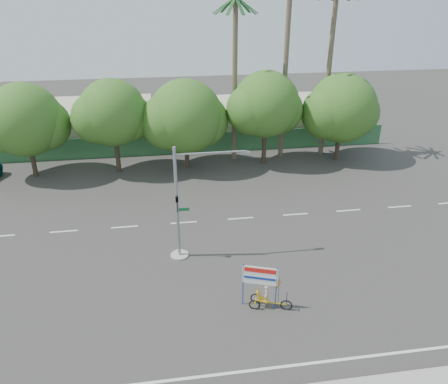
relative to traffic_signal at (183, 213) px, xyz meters
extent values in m
plane|color=#33302D|center=(2.20, -3.98, -2.92)|extent=(120.00, 120.00, 0.00)
cube|color=#336B3D|center=(2.20, 17.52, -1.92)|extent=(38.00, 0.08, 2.00)
cube|color=beige|center=(-7.80, 22.02, -0.92)|extent=(12.00, 8.00, 4.00)
cube|color=beige|center=(10.20, 22.02, -1.12)|extent=(14.00, 8.00, 3.60)
cylinder|color=#473828|center=(-11.80, 14.02, -1.16)|extent=(0.40, 0.40, 3.52)
sphere|color=#274D16|center=(-11.80, 14.02, 2.04)|extent=(6.00, 6.00, 6.00)
sphere|color=#274D16|center=(-10.45, 14.32, 1.48)|extent=(4.32, 4.32, 4.32)
sphere|color=#274D16|center=(-13.15, 13.77, 1.72)|extent=(4.56, 4.56, 4.56)
cylinder|color=#473828|center=(-4.80, 14.02, -1.05)|extent=(0.40, 0.40, 3.74)
sphere|color=#274D16|center=(-4.80, 14.02, 2.35)|extent=(5.60, 5.60, 5.60)
sphere|color=#274D16|center=(-3.54, 14.32, 1.76)|extent=(4.03, 4.03, 4.03)
sphere|color=#274D16|center=(-6.06, 13.77, 2.01)|extent=(4.26, 4.26, 4.26)
cylinder|color=#473828|center=(1.20, 14.02, -1.27)|extent=(0.40, 0.40, 3.30)
sphere|color=#274D16|center=(1.20, 14.02, 1.73)|extent=(6.40, 6.40, 6.40)
sphere|color=#274D16|center=(2.64, 14.32, 1.21)|extent=(4.61, 4.61, 4.61)
sphere|color=#274D16|center=(-0.24, 13.77, 1.43)|extent=(4.86, 4.86, 4.86)
cylinder|color=#473828|center=(8.20, 14.02, -0.98)|extent=(0.40, 0.40, 3.87)
sphere|color=#274D16|center=(8.20, 14.02, 2.54)|extent=(5.80, 5.80, 5.80)
sphere|color=#274D16|center=(9.50, 14.32, 1.92)|extent=(4.18, 4.18, 4.18)
sphere|color=#274D16|center=(6.89, 13.77, 2.19)|extent=(4.41, 4.41, 4.41)
cylinder|color=#473828|center=(15.20, 14.02, -1.20)|extent=(0.40, 0.40, 3.43)
sphere|color=#274D16|center=(15.20, 14.02, 1.92)|extent=(6.20, 6.20, 6.20)
sphere|color=#274D16|center=(16.59, 14.32, 1.37)|extent=(4.46, 4.46, 4.46)
sphere|color=#274D16|center=(13.80, 13.77, 1.61)|extent=(4.71, 4.71, 4.71)
cylinder|color=#70604C|center=(10.20, 15.52, 5.58)|extent=(0.44, 0.44, 17.00)
cylinder|color=#70604C|center=(14.20, 15.52, 4.58)|extent=(0.44, 0.44, 15.00)
cylinder|color=#70604C|center=(5.70, 15.52, 4.08)|extent=(0.44, 0.44, 14.00)
cube|color=#1C4C21|center=(6.64, 15.52, 10.42)|extent=(1.91, 0.28, 1.36)
cube|color=#1C4C21|center=(6.42, 16.12, 10.42)|extent=(1.65, 1.44, 1.36)
cube|color=#1C4C21|center=(5.86, 16.44, 10.42)|extent=(0.61, 1.93, 1.36)
cube|color=#1C4C21|center=(5.23, 16.33, 10.42)|extent=(1.20, 1.80, 1.36)
cube|color=#1C4C21|center=(4.81, 15.84, 10.42)|extent=(1.89, 0.92, 1.36)
cube|color=#1C4C21|center=(4.81, 15.19, 10.42)|extent=(1.89, 0.92, 1.36)
cube|color=#1C4C21|center=(5.23, 14.70, 10.42)|extent=(1.20, 1.80, 1.36)
cube|color=#1C4C21|center=(5.86, 14.59, 10.42)|extent=(0.61, 1.93, 1.36)
cube|color=#1C4C21|center=(6.42, 14.91, 10.42)|extent=(1.65, 1.44, 1.36)
cylinder|color=gray|center=(-0.30, 0.02, -2.87)|extent=(1.10, 1.10, 0.10)
cylinder|color=gray|center=(-0.30, 0.02, 0.58)|extent=(0.18, 0.18, 7.00)
cylinder|color=gray|center=(1.70, 0.02, 3.63)|extent=(4.00, 0.10, 0.10)
cube|color=gray|center=(3.60, 0.02, 3.53)|extent=(0.55, 0.20, 0.12)
imported|color=black|center=(-0.30, -0.20, 0.68)|extent=(0.16, 0.20, 1.00)
cube|color=#14662D|center=(0.05, 0.02, 0.23)|extent=(0.70, 0.04, 0.18)
torus|color=black|center=(4.75, -5.65, -2.64)|extent=(0.62, 0.28, 0.63)
torus|color=black|center=(3.36, -4.87, -2.66)|extent=(0.57, 0.26, 0.59)
torus|color=black|center=(3.18, -5.36, -2.66)|extent=(0.57, 0.26, 0.59)
cube|color=gold|center=(4.01, -5.39, -2.59)|extent=(1.50, 0.59, 0.06)
cube|color=gold|center=(3.27, -5.12, -2.64)|extent=(0.24, 0.54, 0.05)
cube|color=gold|center=(3.66, -5.26, -2.46)|extent=(0.57, 0.52, 0.06)
cube|color=gold|center=(3.43, -5.18, -2.20)|extent=(0.33, 0.44, 0.50)
cylinder|color=black|center=(4.75, -5.65, -2.27)|extent=(0.04, 0.04, 0.51)
cube|color=black|center=(4.75, -5.65, -2.02)|extent=(0.18, 0.40, 0.04)
imported|color=#CCB284|center=(3.80, -5.31, -2.10)|extent=(0.35, 0.42, 1.00)
cylinder|color=#1634AA|center=(2.66, -4.90, -1.67)|extent=(0.07, 0.07, 2.50)
cylinder|color=#1634AA|center=(4.23, -5.47, -1.67)|extent=(0.07, 0.07, 2.50)
cube|color=white|center=(3.45, -5.18, -1.02)|extent=(1.67, 0.64, 1.02)
cube|color=red|center=(3.44, -5.21, -0.70)|extent=(1.49, 0.55, 0.24)
cube|color=#1634AA|center=(3.44, -5.21, -1.16)|extent=(1.49, 0.55, 0.13)
cylinder|color=black|center=(4.36, -5.51, -1.95)|extent=(0.02, 0.02, 1.95)
cube|color=red|center=(4.06, -5.40, -1.34)|extent=(0.78, 0.30, 0.61)
camera|label=1|loc=(-0.93, -22.35, 12.08)|focal=35.00mm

